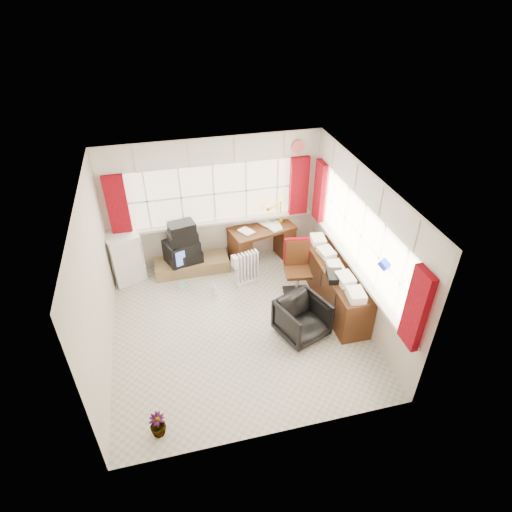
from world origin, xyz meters
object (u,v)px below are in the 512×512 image
at_px(task_chair, 297,266).
at_px(office_chair, 302,319).
at_px(tv_bench, 192,265).
at_px(credenza, 334,284).
at_px(crt_tv, 179,251).
at_px(radiator, 247,271).
at_px(desk, 262,241).
at_px(desk_lamp, 281,207).
at_px(mini_fridge, 124,256).

bearing_deg(task_chair, office_chair, -103.20).
bearing_deg(tv_bench, credenza, -33.71).
height_order(credenza, crt_tv, credenza).
height_order(tv_bench, crt_tv, crt_tv).
xyz_separation_m(task_chair, tv_bench, (-1.74, 1.07, -0.44)).
relative_size(radiator, crt_tv, 1.07).
bearing_deg(radiator, desk, 56.55).
bearing_deg(task_chair, desk, 106.19).
relative_size(desk_lamp, task_chair, 0.43).
relative_size(office_chair, radiator, 1.08).
bearing_deg(tv_bench, desk, 2.99).
height_order(task_chair, crt_tv, task_chair).
relative_size(credenza, tv_bench, 1.43).
bearing_deg(radiator, office_chair, -69.70).
distance_m(task_chair, credenza, 0.72).
relative_size(task_chair, mini_fridge, 1.13).
bearing_deg(credenza, tv_bench, 146.29).
relative_size(office_chair, tv_bench, 0.51).
xyz_separation_m(task_chair, office_chair, (-0.25, -1.06, -0.24)).
bearing_deg(desk_lamp, task_chair, -93.40).
relative_size(office_chair, mini_fridge, 0.76).
bearing_deg(office_chair, task_chair, 55.68).
bearing_deg(crt_tv, desk, 2.35).
distance_m(desk, radiator, 0.86).
xyz_separation_m(credenza, crt_tv, (-2.48, 1.53, 0.08)).
relative_size(task_chair, tv_bench, 0.76).
xyz_separation_m(desk_lamp, task_chair, (-0.08, -1.30, -0.47)).
height_order(desk, office_chair, desk).
xyz_separation_m(task_chair, crt_tv, (-1.95, 1.08, -0.10)).
bearing_deg(desk_lamp, mini_fridge, -177.19).
bearing_deg(crt_tv, tv_bench, -2.10).
bearing_deg(task_chair, desk_lamp, 86.60).
height_order(desk, tv_bench, desk).
xyz_separation_m(office_chair, tv_bench, (-1.49, 2.13, -0.20)).
relative_size(office_chair, crt_tv, 1.16).
height_order(office_chair, crt_tv, crt_tv).
xyz_separation_m(radiator, tv_bench, (-0.94, 0.63, -0.14)).
height_order(desk_lamp, office_chair, desk_lamp).
bearing_deg(mini_fridge, radiator, -18.39).
xyz_separation_m(task_chair, mini_fridge, (-2.95, 1.15, -0.10)).
xyz_separation_m(office_chair, crt_tv, (-1.70, 2.14, 0.15)).
relative_size(desk_lamp, credenza, 0.23).
xyz_separation_m(desk_lamp, credenza, (0.46, -1.75, -0.64)).
xyz_separation_m(office_chair, radiator, (-0.55, 1.50, -0.06)).
distance_m(desk, desk_lamp, 0.77).
height_order(task_chair, credenza, task_chair).
distance_m(desk_lamp, tv_bench, 2.05).
distance_m(desk_lamp, radiator, 1.45).
relative_size(radiator, tv_bench, 0.47).
bearing_deg(radiator, task_chair, -28.81).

